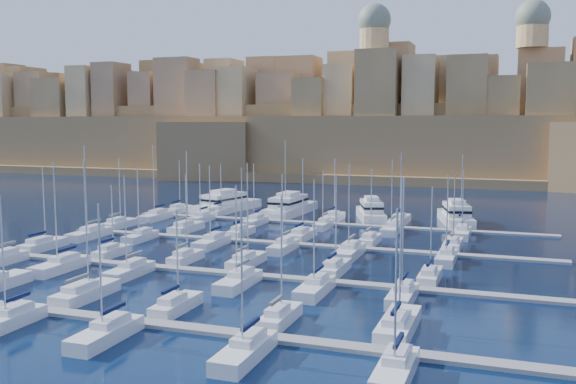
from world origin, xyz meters
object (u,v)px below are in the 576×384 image
at_px(motor_yacht_b, 289,206).
at_px(motor_yacht_c, 371,212).
at_px(motor_yacht_d, 456,215).
at_px(sailboat_2, 85,293).
at_px(motor_yacht_a, 225,203).
at_px(sailboat_4, 280,317).

height_order(motor_yacht_b, motor_yacht_c, same).
bearing_deg(motor_yacht_d, motor_yacht_c, -177.63).
xyz_separation_m(sailboat_2, motor_yacht_b, (-0.18, 71.28, 0.96)).
distance_m(motor_yacht_a, motor_yacht_c, 34.04).
distance_m(motor_yacht_a, motor_yacht_b, 15.41).
xyz_separation_m(motor_yacht_a, motor_yacht_b, (15.41, 0.02, -0.00)).
height_order(sailboat_2, sailboat_4, sailboat_2).
relative_size(motor_yacht_c, motor_yacht_d, 0.91).
height_order(motor_yacht_c, motor_yacht_d, same).
height_order(sailboat_2, motor_yacht_d, sailboat_2).
relative_size(sailboat_2, motor_yacht_d, 0.94).
distance_m(sailboat_2, motor_yacht_a, 72.95).
relative_size(sailboat_4, motor_yacht_c, 0.83).
height_order(sailboat_2, motor_yacht_b, sailboat_2).
relative_size(motor_yacht_b, motor_yacht_c, 1.26).
distance_m(motor_yacht_a, motor_yacht_d, 50.93).
distance_m(motor_yacht_b, motor_yacht_c, 18.69).
relative_size(sailboat_2, motor_yacht_c, 1.03).
bearing_deg(motor_yacht_a, motor_yacht_c, -3.60).
bearing_deg(motor_yacht_b, motor_yacht_a, -179.91).
bearing_deg(motor_yacht_c, motor_yacht_b, 173.37).
bearing_deg(sailboat_2, motor_yacht_d, 63.17).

